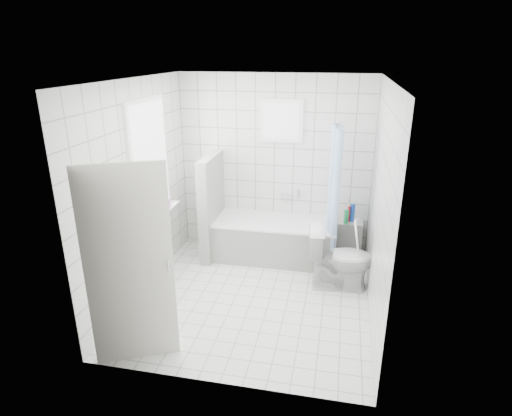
# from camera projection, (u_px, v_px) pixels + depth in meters

# --- Properties ---
(ground) EXTENTS (3.00, 3.00, 0.00)m
(ground) POSITION_uv_depth(u_px,v_px,m) (253.00, 297.00, 5.33)
(ground) COLOR white
(ground) RESTS_ON ground
(ceiling) EXTENTS (3.00, 3.00, 0.00)m
(ceiling) POSITION_uv_depth(u_px,v_px,m) (253.00, 80.00, 4.42)
(ceiling) COLOR white
(ceiling) RESTS_ON ground
(wall_back) EXTENTS (2.80, 0.02, 2.60)m
(wall_back) POSITION_uv_depth(u_px,v_px,m) (274.00, 165.00, 6.25)
(wall_back) COLOR white
(wall_back) RESTS_ON ground
(wall_front) EXTENTS (2.80, 0.02, 2.60)m
(wall_front) POSITION_uv_depth(u_px,v_px,m) (215.00, 257.00, 3.50)
(wall_front) COLOR white
(wall_front) RESTS_ON ground
(wall_left) EXTENTS (0.02, 3.00, 2.60)m
(wall_left) POSITION_uv_depth(u_px,v_px,m) (139.00, 191.00, 5.14)
(wall_left) COLOR white
(wall_left) RESTS_ON ground
(wall_right) EXTENTS (0.02, 3.00, 2.60)m
(wall_right) POSITION_uv_depth(u_px,v_px,m) (380.00, 207.00, 4.61)
(wall_right) COLOR white
(wall_right) RESTS_ON ground
(window_left) EXTENTS (0.01, 0.90, 1.40)m
(window_left) POSITION_uv_depth(u_px,v_px,m) (151.00, 160.00, 5.30)
(window_left) COLOR white
(window_left) RESTS_ON wall_left
(window_back) EXTENTS (0.50, 0.01, 0.50)m
(window_back) POSITION_uv_depth(u_px,v_px,m) (281.00, 121.00, 5.96)
(window_back) COLOR white
(window_back) RESTS_ON wall_back
(window_sill) EXTENTS (0.18, 1.02, 0.08)m
(window_sill) POSITION_uv_depth(u_px,v_px,m) (159.00, 216.00, 5.55)
(window_sill) COLOR white
(window_sill) RESTS_ON wall_left
(door) EXTENTS (0.74, 0.38, 2.00)m
(door) POSITION_uv_depth(u_px,v_px,m) (130.00, 268.00, 3.95)
(door) COLOR silver
(door) RESTS_ON ground
(bathtub) EXTENTS (1.74, 0.77, 0.58)m
(bathtub) POSITION_uv_depth(u_px,v_px,m) (275.00, 239.00, 6.24)
(bathtub) COLOR white
(bathtub) RESTS_ON ground
(partition_wall) EXTENTS (0.15, 0.85, 1.50)m
(partition_wall) POSITION_uv_depth(u_px,v_px,m) (212.00, 206.00, 6.21)
(partition_wall) COLOR white
(partition_wall) RESTS_ON ground
(tiled_ledge) EXTENTS (0.40, 0.24, 0.55)m
(tiled_ledge) POSITION_uv_depth(u_px,v_px,m) (348.00, 239.00, 6.28)
(tiled_ledge) COLOR white
(tiled_ledge) RESTS_ON ground
(toilet) EXTENTS (0.84, 0.53, 0.82)m
(toilet) POSITION_uv_depth(u_px,v_px,m) (340.00, 258.00, 5.41)
(toilet) COLOR white
(toilet) RESTS_ON ground
(curtain_rod) EXTENTS (0.02, 0.80, 0.02)m
(curtain_rod) POSITION_uv_depth(u_px,v_px,m) (340.00, 124.00, 5.47)
(curtain_rod) COLOR silver
(curtain_rod) RESTS_ON wall_back
(shower_curtain) EXTENTS (0.14, 0.48, 1.78)m
(shower_curtain) POSITION_uv_depth(u_px,v_px,m) (335.00, 193.00, 5.66)
(shower_curtain) COLOR #4F93E9
(shower_curtain) RESTS_ON curtain_rod
(tub_faucet) EXTENTS (0.18, 0.06, 0.06)m
(tub_faucet) POSITION_uv_depth(u_px,v_px,m) (286.00, 196.00, 6.33)
(tub_faucet) COLOR silver
(tub_faucet) RESTS_ON wall_back
(sill_bottles) EXTENTS (0.17, 0.72, 0.32)m
(sill_bottles) POSITION_uv_depth(u_px,v_px,m) (157.00, 206.00, 5.42)
(sill_bottles) COLOR #36EDF6
(sill_bottles) RESTS_ON window_sill
(ledge_bottles) EXTENTS (0.15, 0.17, 0.27)m
(ledge_bottles) POSITION_uv_depth(u_px,v_px,m) (349.00, 214.00, 6.13)
(ledge_bottles) COLOR blue
(ledge_bottles) RESTS_ON tiled_ledge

